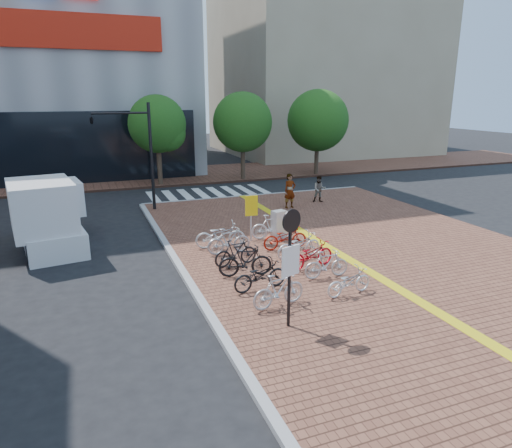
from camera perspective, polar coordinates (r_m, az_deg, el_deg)
name	(u,v)px	position (r m, az deg, el deg)	size (l,w,h in m)	color
ground	(301,271)	(16.40, 5.65, -5.84)	(120.00, 120.00, 0.00)	black
sidewalk	(477,316)	(14.42, 25.92, -10.27)	(14.00, 34.00, 0.15)	brown
tactile_strip	(449,319)	(13.72, 23.03, -10.89)	(0.40, 34.00, 0.01)	gold
kerb_west	(241,367)	(10.85, -1.83, -17.46)	(0.25, 34.00, 0.15)	gray
kerb_north	(258,196)	(28.09, 0.20, 3.56)	(14.00, 0.25, 0.15)	gray
far_sidewalk	(179,176)	(35.77, -9.60, 6.00)	(70.00, 8.00, 0.15)	brown
building_beige	(321,66)	(52.05, 8.07, 18.92)	(20.00, 18.00, 18.00)	gray
crosswalk	(210,194)	(29.20, -5.82, 3.81)	(7.50, 4.00, 0.01)	silver
street_trees	(257,123)	(33.33, 0.08, 12.48)	(16.20, 4.60, 6.35)	#38281E
bike_0	(279,290)	(13.17, 2.86, -8.26)	(0.48, 1.71, 1.02)	silver
bike_1	(260,275)	(14.28, 0.51, -6.43)	(0.63, 1.81, 0.95)	black
bike_2	(245,261)	(15.28, -1.35, -4.63)	(0.51, 1.80, 1.08)	black
bike_3	(236,252)	(16.25, -2.55, -3.56)	(0.46, 1.64, 0.98)	black
bike_4	(229,241)	(17.46, -3.41, -2.10)	(0.49, 1.72, 1.03)	#ABABAF
bike_5	(220,235)	(18.18, -4.48, -1.37)	(0.70, 1.99, 1.05)	silver
bike_6	(349,282)	(14.23, 11.53, -7.08)	(0.56, 1.61, 0.84)	silver
bike_7	(326,264)	(15.34, 8.80, -5.00)	(0.45, 1.59, 0.96)	silver
bike_8	(311,255)	(16.13, 6.90, -3.81)	(0.65, 1.87, 0.98)	red
bike_9	(299,245)	(17.07, 5.37, -2.66)	(0.65, 1.87, 0.98)	silver
bike_10	(285,237)	(18.01, 3.65, -1.68)	(0.63, 1.81, 0.95)	#9D1A0B
bike_11	(272,227)	(19.22, 2.04, -0.35)	(0.50, 1.77, 1.07)	white
pedestrian_a	(290,191)	(24.59, 4.26, 4.14)	(0.68, 0.44, 1.85)	gray
pedestrian_b	(319,189)	(26.19, 7.93, 4.35)	(0.73, 0.57, 1.49)	#515667
utility_box	(279,225)	(19.25, 2.85, -0.10)	(0.56, 0.41, 1.22)	silver
yellow_sign	(251,210)	(18.71, -0.60, 1.78)	(0.53, 0.13, 1.94)	#B7B7BC
notice_sign	(290,254)	(11.54, 4.32, -3.80)	(0.57, 0.23, 3.19)	black
traffic_light_pole	(124,138)	(24.31, -16.12, 10.34)	(2.97, 1.15, 5.53)	black
box_truck	(49,215)	(20.25, -24.44, 1.03)	(2.90, 5.26, 2.88)	silver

